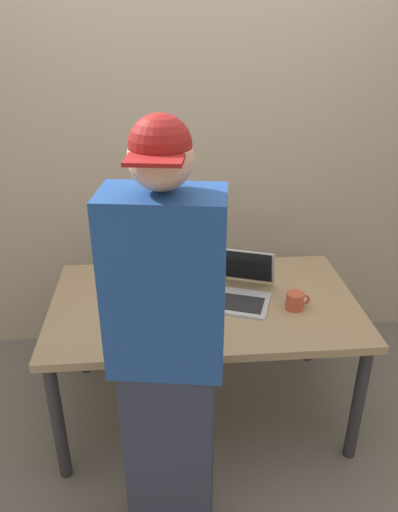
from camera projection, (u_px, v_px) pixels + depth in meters
ground_plane at (203, 407)px, 2.76m from camera, size 8.00×8.00×0.00m
desk at (204, 313)px, 2.48m from camera, size 1.52×0.89×0.70m
laptop at (240, 287)px, 2.46m from camera, size 0.41×0.44×0.23m
beer_bottle_green at (185, 266)px, 2.53m from camera, size 0.07×0.07×0.31m
beer_bottle_brown at (200, 258)px, 2.61m from camera, size 0.07×0.07×0.29m
person_figure at (168, 360)px, 1.75m from camera, size 0.42×0.32×1.74m
coffee_mug at (295, 301)px, 2.36m from camera, size 0.12×0.09×0.09m
back_wall at (192, 144)px, 2.88m from camera, size 6.00×0.10×2.60m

